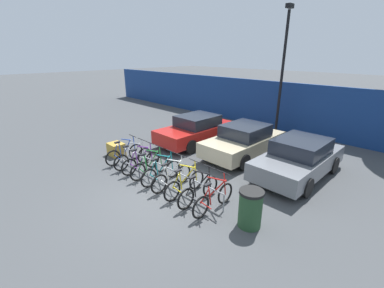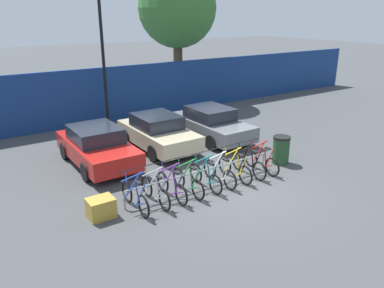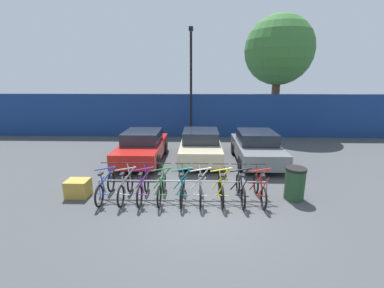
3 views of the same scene
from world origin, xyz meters
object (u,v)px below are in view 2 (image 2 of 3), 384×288
Objects in this scene: bicycle_purple at (172,187)px; bicycle_black at (248,165)px; bicycle_blue at (135,197)px; bicycle_green at (188,182)px; bicycle_red at (261,161)px; lamp_post at (103,51)px; bicycle_silver at (155,191)px; bike_rack at (202,172)px; trash_bin at (281,150)px; bicycle_white at (219,173)px; car_red at (97,146)px; car_grey at (211,123)px; bicycle_teal at (205,177)px; tree_behind_hoarding at (177,9)px; bicycle_yellow at (235,169)px; car_beige at (158,132)px; cargo_crate at (101,208)px.

bicycle_black is (3.04, 0.00, 0.00)m from bicycle_purple.
bicycle_blue is 1.78m from bicycle_green.
bicycle_red is 0.26× the size of lamp_post.
bicycle_blue is 1.00× the size of bicycle_silver.
trash_bin reaches higher than bike_rack.
bicycle_red is at bearing -172.66° from trash_bin.
bicycle_purple is 1.79m from bicycle_white.
car_red is 0.99× the size of car_grey.
bicycle_teal is 1.00× the size of bicycle_black.
tree_behind_hoarding reaches higher than lamp_post.
bicycle_white is at bearing -177.06° from bicycle_yellow.
tree_behind_hoarding is (5.18, 6.71, 4.78)m from car_beige.
bicycle_blue is 3.63m from bicycle_yellow.
cargo_crate is (-6.88, -0.01, -0.24)m from trash_bin.
car_red is 4.00× the size of trash_bin.
bike_rack is at bearing -129.97° from car_grey.
car_grey is at bearing 80.42° from bicycle_red.
lamp_post reaches higher than bicycle_purple.
bicycle_green is 4.17m from trash_bin.
bicycle_white is 13.00m from tree_behind_hoarding.
bicycle_yellow is at bearing -49.51° from car_red.
trash_bin is at bearing -0.50° from bicycle_silver.
bicycle_teal is at bearing -83.77° from bike_rack.
bicycle_red reaches higher than cargo_crate.
bicycle_green and bicycle_white have the same top height.
bicycle_blue is 1.00× the size of bicycle_teal.
trash_bin is at bearing 8.02° from bicycle_red.
car_red is at bearing 121.80° from bicycle_white.
bicycle_purple reaches higher than bike_rack.
bicycle_blue is 1.00× the size of bicycle_green.
car_red is 0.53× the size of tree_behind_hoarding.
trash_bin is at bearing -53.15° from car_beige.
bicycle_black is at bearing -110.15° from tree_behind_hoarding.
bicycle_green and bicycle_teal have the same top height.
tree_behind_hoarding is at bearing 53.03° from bicycle_purple.
bike_rack is at bearing 17.04° from bicycle_green.
bicycle_blue is 1.00× the size of bicycle_purple.
cargo_crate is (-3.36, -0.02, -0.23)m from bike_rack.
bicycle_silver is 2.35m from bicycle_white.
car_grey is (2.53, 3.86, 0.31)m from bicycle_white.
bicycle_green is 1.00× the size of bicycle_red.
bicycle_white is 2.44× the size of cargo_crate.
cargo_crate is at bearing 176.51° from bicycle_teal.
bicycle_blue and bicycle_purple have the same top height.
car_red reaches higher than bicycle_purple.
bicycle_black reaches higher than cargo_crate.
bicycle_red is 1.13m from trash_bin.
car_red is 1.03× the size of car_beige.
bicycle_blue is 0.42× the size of car_red.
trash_bin is (4.74, 0.14, 0.14)m from bicycle_purple.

